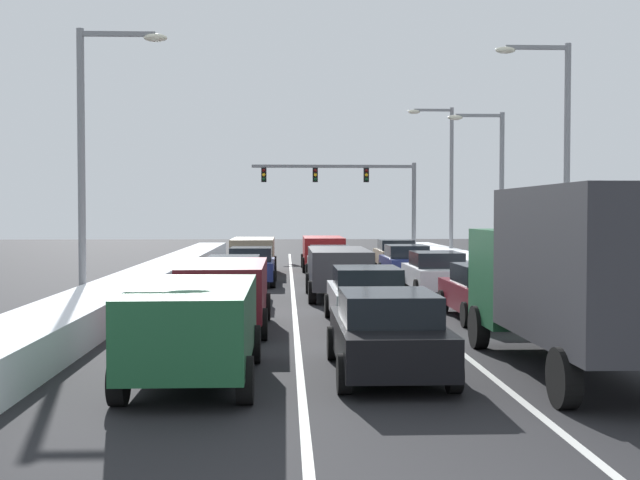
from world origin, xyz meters
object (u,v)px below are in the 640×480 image
(sedan_navy_right_lane_fourth, at_px, (406,262))
(traffic_light_gantry, at_px, (357,185))
(street_lamp_right_mid, at_px, (494,177))
(sedan_tan_right_lane_fifth, at_px, (395,254))
(street_lamp_right_far, at_px, (446,171))
(sedan_white_right_lane_third, at_px, (436,273))
(suv_green_left_lane_nearest, at_px, (194,323))
(sedan_black_center_lane_nearest, at_px, (388,333))
(sedan_white_left_lane_third, at_px, (234,279))
(sedan_maroon_right_lane_second, at_px, (487,292))
(suv_tan_left_lane_fifth, at_px, (253,252))
(suv_red_center_lane_fifth, at_px, (323,250))
(street_lamp_right_near, at_px, (557,146))
(sedan_gray_center_lane_fourth, at_px, (330,263))
(sedan_navy_left_lane_fourth, at_px, (251,266))
(box_truck_right_lane_nearest, at_px, (581,270))
(sedan_silver_center_lane_second, at_px, (366,296))
(suv_maroon_left_lane_second, at_px, (225,289))
(suv_charcoal_center_lane_third, at_px, (339,268))
(street_lamp_left_mid, at_px, (93,143))

(sedan_navy_right_lane_fourth, relative_size, traffic_light_gantry, 0.41)
(sedan_navy_right_lane_fourth, distance_m, street_lamp_right_mid, 6.53)
(sedan_tan_right_lane_fifth, relative_size, street_lamp_right_far, 0.50)
(sedan_white_right_lane_third, bearing_deg, suv_green_left_lane_nearest, -115.02)
(sedan_black_center_lane_nearest, distance_m, sedan_white_left_lane_third, 12.48)
(sedan_maroon_right_lane_second, relative_size, sedan_white_left_lane_third, 1.00)
(traffic_light_gantry, relative_size, street_lamp_right_far, 1.22)
(suv_tan_left_lane_fifth, bearing_deg, sedan_white_left_lane_third, -90.63)
(suv_red_center_lane_fifth, distance_m, suv_green_left_lane_nearest, 27.20)
(street_lamp_right_near, relative_size, street_lamp_right_far, 0.98)
(sedan_gray_center_lane_fourth, relative_size, sedan_navy_left_lane_fourth, 1.00)
(sedan_maroon_right_lane_second, height_order, suv_tan_left_lane_fifth, suv_tan_left_lane_fifth)
(sedan_white_right_lane_third, bearing_deg, sedan_navy_right_lane_fourth, 91.67)
(street_lamp_right_near, bearing_deg, sedan_navy_right_lane_fourth, 122.88)
(sedan_white_left_lane_third, bearing_deg, sedan_black_center_lane_nearest, -73.67)
(sedan_maroon_right_lane_second, bearing_deg, suv_red_center_lane_fifth, 100.65)
(box_truck_right_lane_nearest, height_order, street_lamp_right_mid, street_lamp_right_mid)
(suv_green_left_lane_nearest, bearing_deg, sedan_silver_center_lane_second, 62.14)
(box_truck_right_lane_nearest, relative_size, sedan_gray_center_lane_fourth, 1.60)
(suv_tan_left_lane_fifth, xyz_separation_m, street_lamp_right_far, (10.84, 8.37, 4.29))
(suv_maroon_left_lane_second, bearing_deg, sedan_silver_center_lane_second, 11.05)
(sedan_white_right_lane_third, distance_m, sedan_black_center_lane_nearest, 14.78)
(sedan_tan_right_lane_fifth, xyz_separation_m, sedan_gray_center_lane_fourth, (-3.73, -7.28, 0.00))
(sedan_black_center_lane_nearest, xyz_separation_m, suv_green_left_lane_nearest, (-3.40, -0.46, 0.25))
(suv_charcoal_center_lane_third, distance_m, street_lamp_left_mid, 9.02)
(sedan_navy_right_lane_fourth, relative_size, suv_maroon_left_lane_second, 0.92)
(box_truck_right_lane_nearest, relative_size, sedan_white_left_lane_third, 1.60)
(sedan_navy_left_lane_fourth, height_order, street_lamp_right_mid, street_lamp_right_mid)
(sedan_white_right_lane_third, distance_m, sedan_silver_center_lane_second, 8.54)
(sedan_white_right_lane_third, height_order, sedan_gray_center_lane_fourth, same)
(sedan_gray_center_lane_fourth, height_order, suv_red_center_lane_fifth, suv_red_center_lane_fifth)
(suv_red_center_lane_fifth, xyz_separation_m, street_lamp_right_far, (7.42, 6.17, 4.29))
(sedan_maroon_right_lane_second, distance_m, suv_green_left_lane_nearest, 10.57)
(sedan_navy_right_lane_fourth, distance_m, sedan_tan_right_lane_fifth, 6.68)
(sedan_black_center_lane_nearest, bearing_deg, suv_green_left_lane_nearest, -172.36)
(suv_green_left_lane_nearest, relative_size, street_lamp_right_far, 0.55)
(sedan_maroon_right_lane_second, bearing_deg, street_lamp_right_far, 81.40)
(street_lamp_right_near, distance_m, street_lamp_left_mid, 15.61)
(suv_maroon_left_lane_second, distance_m, traffic_light_gantry, 34.80)
(sedan_navy_right_lane_fourth, distance_m, street_lamp_right_near, 9.10)
(suv_tan_left_lane_fifth, xyz_separation_m, street_lamp_right_mid, (11.21, -1.13, 3.54))
(sedan_maroon_right_lane_second, relative_size, sedan_silver_center_lane_second, 1.00)
(sedan_black_center_lane_nearest, xyz_separation_m, suv_charcoal_center_lane_third, (-0.03, 13.12, 0.25))
(suv_green_left_lane_nearest, relative_size, sedan_navy_left_lane_fourth, 1.09)
(suv_charcoal_center_lane_third, relative_size, suv_green_left_lane_nearest, 1.00)
(sedan_tan_right_lane_fifth, height_order, street_lamp_right_far, street_lamp_right_far)
(suv_charcoal_center_lane_third, distance_m, suv_tan_left_lane_fifth, 11.69)
(box_truck_right_lane_nearest, distance_m, sedan_black_center_lane_nearest, 3.63)
(suv_green_left_lane_nearest, height_order, street_lamp_right_far, street_lamp_right_far)
(sedan_navy_right_lane_fourth, bearing_deg, suv_green_left_lane_nearest, -107.93)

